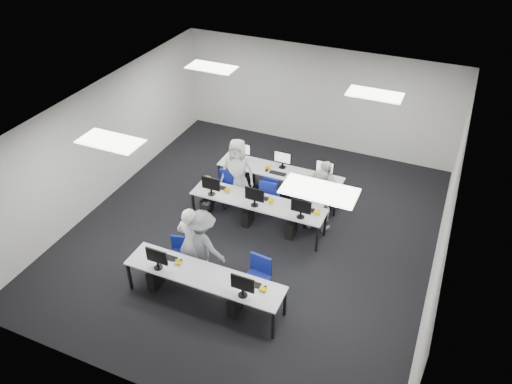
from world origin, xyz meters
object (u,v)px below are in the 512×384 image
at_px(student_0, 191,242).
at_px(chair_1, 256,287).
at_px(chair_5, 232,186).
at_px(chair_3, 268,201).
at_px(chair_7, 316,205).
at_px(student_2, 238,171).
at_px(desk_mid, 258,203).
at_px(photographer, 203,244).
at_px(chair_4, 314,214).
at_px(student_3, 323,192).
at_px(student_1, 317,199).
at_px(chair_0, 180,263).
at_px(chair_2, 223,194).
at_px(chair_6, 270,200).
at_px(desk_front, 204,277).

bearing_deg(student_0, chair_1, 173.04).
bearing_deg(chair_1, chair_5, 128.70).
xyz_separation_m(chair_3, chair_7, (1.15, 0.26, 0.05)).
xyz_separation_m(chair_3, student_0, (-0.59, -2.64, 0.57)).
distance_m(chair_7, student_2, 2.08).
distance_m(desk_mid, photographer, 1.95).
height_order(chair_3, chair_5, chair_5).
height_order(chair_4, student_2, student_2).
distance_m(student_0, photographer, 0.23).
distance_m(chair_5, student_2, 0.63).
bearing_deg(student_3, chair_3, -151.64).
xyz_separation_m(chair_7, student_1, (0.11, -0.37, 0.47)).
bearing_deg(desk_mid, chair_5, 141.32).
xyz_separation_m(desk_mid, chair_1, (0.87, -2.11, -0.38)).
height_order(chair_0, student_3, student_3).
height_order(chair_1, chair_2, chair_1).
bearing_deg(photographer, chair_1, -179.69).
distance_m(chair_1, chair_2, 3.31).
bearing_deg(chair_0, student_2, 75.38).
relative_size(chair_6, photographer, 0.58).
bearing_deg(chair_5, student_0, -86.10).
bearing_deg(student_1, chair_1, 84.18).
bearing_deg(student_0, chair_3, -104.09).
xyz_separation_m(desk_mid, chair_4, (1.17, 0.62, -0.41)).
xyz_separation_m(chair_7, student_0, (-1.74, -2.90, 0.53)).
bearing_deg(photographer, student_2, -70.27).
bearing_deg(photographer, student_0, 27.44).
bearing_deg(chair_5, photographer, -81.65).
xyz_separation_m(chair_4, photographer, (-1.58, -2.52, 0.53)).
xyz_separation_m(chair_0, chair_3, (0.86, 2.75, -0.00)).
height_order(chair_3, chair_7, chair_7).
distance_m(chair_0, student_0, 0.64).
bearing_deg(chair_1, desk_mid, 117.68).
bearing_deg(chair_7, chair_6, -166.33).
xyz_separation_m(chair_2, chair_7, (2.29, 0.43, 0.04)).
relative_size(chair_7, photographer, 0.62).
height_order(chair_4, photographer, photographer).
relative_size(chair_1, chair_7, 0.98).
bearing_deg(chair_3, chair_5, 171.24).
bearing_deg(chair_2, chair_7, 20.27).
height_order(chair_1, chair_4, chair_1).
bearing_deg(student_0, student_2, -86.08).
height_order(student_3, photographer, student_3).
distance_m(chair_2, photographer, 2.57).
xyz_separation_m(desk_mid, photographer, (-0.40, -1.90, 0.12)).
height_order(chair_1, student_1, student_1).
height_order(chair_2, student_3, student_3).
xyz_separation_m(desk_front, chair_2, (-1.16, 3.10, -0.41)).
height_order(chair_2, chair_7, chair_7).
bearing_deg(chair_2, student_2, 55.56).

